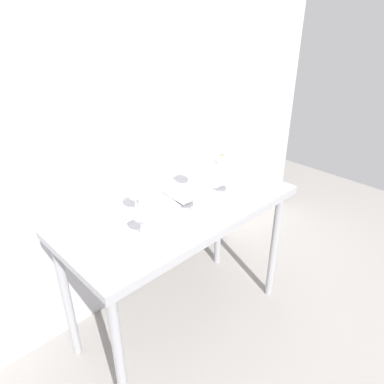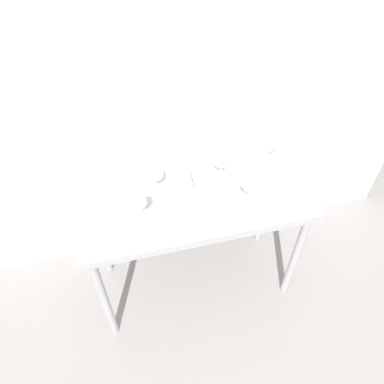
# 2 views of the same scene
# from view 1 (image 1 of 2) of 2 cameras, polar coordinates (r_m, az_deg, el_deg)

# --- Properties ---
(ground_plane) EXTENTS (6.00, 6.00, 0.00)m
(ground_plane) POSITION_cam_1_polar(r_m,az_deg,el_deg) (2.60, -1.60, -19.70)
(ground_plane) COLOR gray
(back_wall) EXTENTS (3.80, 0.04, 2.60)m
(back_wall) POSITION_cam_1_polar(r_m,az_deg,el_deg) (2.24, -10.74, 11.26)
(back_wall) COLOR #BCBCC1
(back_wall) RESTS_ON ground_plane
(steel_counter) EXTENTS (1.40, 0.65, 0.90)m
(steel_counter) POSITION_cam_1_polar(r_m,az_deg,el_deg) (2.09, -1.77, -4.82)
(steel_counter) COLOR #A0A0A5
(steel_counter) RESTS_ON ground_plane
(wine_glass_far_right) EXTENTS (0.10, 0.10, 0.18)m
(wine_glass_far_right) POSITION_cam_1_polar(r_m,az_deg,el_deg) (2.19, -0.49, 3.84)
(wine_glass_far_right) COLOR white
(wine_glass_far_right) RESTS_ON steel_counter
(wine_glass_near_left) EXTENTS (0.08, 0.08, 0.17)m
(wine_glass_near_left) POSITION_cam_1_polar(r_m,az_deg,el_deg) (1.73, -8.19, -3.70)
(wine_glass_near_left) COLOR white
(wine_glass_near_left) RESTS_ON steel_counter
(wine_glass_near_center) EXTENTS (0.10, 0.10, 0.18)m
(wine_glass_near_center) POSITION_cam_1_polar(r_m,az_deg,el_deg) (1.90, 0.24, -0.12)
(wine_glass_near_center) COLOR white
(wine_glass_near_center) RESTS_ON steel_counter
(wine_glass_far_left) EXTENTS (0.09, 0.09, 0.17)m
(wine_glass_far_left) POSITION_cam_1_polar(r_m,az_deg,el_deg) (1.95, -9.11, -0.14)
(wine_glass_far_left) COLOR white
(wine_glass_far_left) RESTS_ON steel_counter
(wine_glass_near_right) EXTENTS (0.09, 0.09, 0.17)m
(wine_glass_near_right) POSITION_cam_1_polar(r_m,az_deg,el_deg) (2.11, 5.83, 2.29)
(wine_glass_near_right) COLOR white
(wine_glass_near_right) RESTS_ON steel_counter
(open_notebook) EXTENTS (0.35, 0.25, 0.01)m
(open_notebook) POSITION_cam_1_polar(r_m,az_deg,el_deg) (2.11, -3.40, -1.07)
(open_notebook) COLOR white
(open_notebook) RESTS_ON steel_counter
(tasting_sheet_upper) EXTENTS (0.19, 0.28, 0.00)m
(tasting_sheet_upper) POSITION_cam_1_polar(r_m,az_deg,el_deg) (2.36, 2.97, 2.20)
(tasting_sheet_upper) COLOR white
(tasting_sheet_upper) RESTS_ON steel_counter
(tasting_sheet_lower) EXTENTS (0.21, 0.25, 0.00)m
(tasting_sheet_lower) POSITION_cam_1_polar(r_m,az_deg,el_deg) (1.97, -13.55, -4.17)
(tasting_sheet_lower) COLOR white
(tasting_sheet_lower) RESTS_ON steel_counter
(decanter_funnel) EXTENTS (0.09, 0.09, 0.13)m
(decanter_funnel) POSITION_cam_1_polar(r_m,az_deg,el_deg) (2.53, 4.81, 5.01)
(decanter_funnel) COLOR #B8B8B8
(decanter_funnel) RESTS_ON steel_counter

